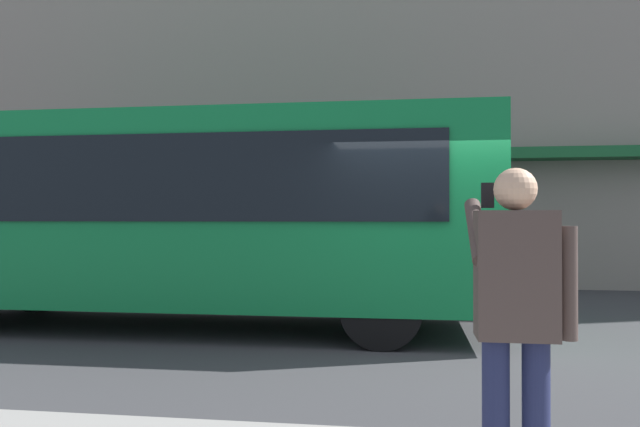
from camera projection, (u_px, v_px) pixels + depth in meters
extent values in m
plane|color=#38383A|center=(437.00, 346.00, 7.51)|extent=(60.00, 60.00, 0.00)
cube|color=gray|center=(422.00, 33.00, 14.29)|extent=(28.00, 0.80, 12.00)
cube|color=#19592D|center=(585.00, 154.00, 13.17)|extent=(4.40, 1.10, 0.24)
cube|color=#0F7238|center=(179.00, 211.00, 8.81)|extent=(9.00, 2.50, 2.60)
cube|color=black|center=(141.00, 178.00, 7.57)|extent=(7.60, 0.06, 1.10)
cylinder|color=black|center=(35.00, 282.00, 10.32)|extent=(1.00, 0.28, 1.00)
cylinder|color=black|center=(387.00, 288.00, 9.46)|extent=(1.00, 0.28, 1.00)
cylinder|color=black|center=(381.00, 308.00, 7.29)|extent=(1.00, 0.28, 1.00)
cylinder|color=#1E2347|center=(536.00, 419.00, 3.08)|extent=(0.14, 0.14, 0.82)
cylinder|color=#1E2347|center=(496.00, 418.00, 3.11)|extent=(0.14, 0.14, 0.82)
cube|color=#473833|center=(515.00, 274.00, 3.10)|extent=(0.40, 0.24, 0.66)
sphere|color=#D8A884|center=(515.00, 189.00, 3.10)|extent=(0.22, 0.22, 0.22)
cylinder|color=#473833|center=(568.00, 283.00, 3.06)|extent=(0.09, 0.09, 0.58)
cylinder|color=#473833|center=(476.00, 231.00, 3.28)|extent=(0.09, 0.48, 0.37)
cube|color=black|center=(488.00, 195.00, 3.41)|extent=(0.07, 0.01, 0.14)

